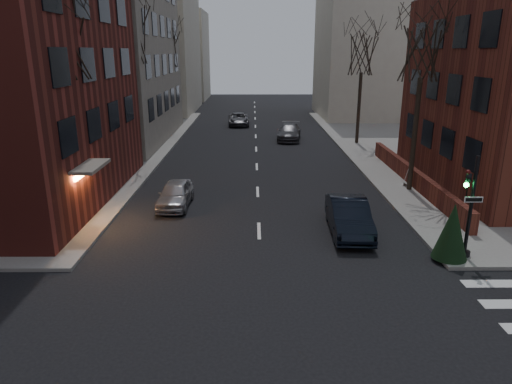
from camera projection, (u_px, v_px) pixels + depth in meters
low_wall_right at (413, 176)px, 27.28m from camera, size 0.35×16.00×1.00m
building_distant_la at (139, 41)px, 59.03m from camera, size 14.00×16.00×18.00m
building_distant_ra at (380, 49)px, 54.75m from camera, size 14.00×14.00×16.00m
building_distant_lb at (176, 56)px, 75.87m from camera, size 10.00×12.00×14.00m
traffic_signal at (468, 213)px, 17.34m from camera, size 0.76×0.44×4.00m
tree_left_a at (59, 36)px, 20.07m from camera, size 4.18×4.18×10.26m
tree_left_b at (129, 34)px, 31.40m from camera, size 4.40×4.40×10.80m
tree_left_c at (167, 49)px, 45.03m from camera, size 3.96×3.96×9.72m
tree_right_a at (424, 47)px, 24.14m from camera, size 3.96×3.96×9.72m
tree_right_b at (362, 54)px, 37.64m from camera, size 3.74×3.74×9.18m
streetlamp_near at (128, 110)px, 28.97m from camera, size 0.36×0.36×6.28m
streetlamp_far at (178, 86)px, 48.07m from camera, size 0.36×0.36×6.28m
parked_sedan at (349, 216)px, 20.31m from camera, size 1.82×4.74×1.54m
car_lane_silver at (175, 194)px, 23.85m from camera, size 1.67×3.94×1.33m
car_lane_gray at (289, 132)px, 41.71m from camera, size 2.65×5.15×1.43m
car_lane_far at (239, 119)px, 49.97m from camera, size 2.42×4.88×1.33m
sandwich_board at (409, 176)px, 27.19m from camera, size 0.65×0.76×1.02m
evergreen_shrub at (452, 231)px, 17.37m from camera, size 1.69×1.69×2.21m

